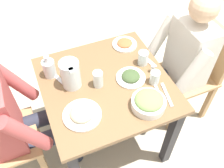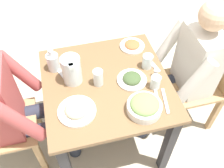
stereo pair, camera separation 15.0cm
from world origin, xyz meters
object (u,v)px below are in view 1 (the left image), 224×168
object	(u,v)px
dining_table	(106,96)
water_glass_near_left	(143,58)
plate_dolmas	(131,77)
chair_near	(196,68)
plate_beans	(82,114)
plate_rice_curry	(125,44)
oil_carafe	(49,69)
salt_shaker	(153,69)
water_glass_far_left	(155,77)
diner_far	(17,117)
water_pitcher	(70,74)
salad_bowl	(149,102)
diner_near	(177,62)
water_glass_far_right	(98,79)

from	to	relation	value
dining_table	water_glass_near_left	distance (m)	0.35
plate_dolmas	chair_near	bearing A→B (deg)	-83.21
water_glass_near_left	plate_beans	bearing A→B (deg)	115.66
chair_near	plate_beans	size ratio (longest dim) A/B	3.88
dining_table	plate_dolmas	bearing A→B (deg)	-100.29
plate_rice_curry	oil_carafe	bearing A→B (deg)	98.43
oil_carafe	salt_shaker	size ratio (longest dim) A/B	3.05
water_glass_far_left	salt_shaker	size ratio (longest dim) A/B	1.66
plate_beans	oil_carafe	xyz separation A→B (m)	(0.38, 0.09, 0.04)
diner_far	salt_shaker	size ratio (longest dim) A/B	21.53
diner_far	plate_dolmas	xyz separation A→B (m)	(-0.04, -0.74, 0.09)
water_pitcher	oil_carafe	world-z (taller)	water_pitcher
chair_near	salad_bowl	size ratio (longest dim) A/B	4.28
plate_beans	water_glass_far_left	distance (m)	0.51
chair_near	plate_beans	distance (m)	1.05
water_glass_near_left	water_glass_far_left	xyz separation A→B (m)	(-0.18, 0.01, -0.00)
water_glass_near_left	oil_carafe	size ratio (longest dim) A/B	0.59
diner_near	water_glass_far_left	world-z (taller)	diner_near
salad_bowl	diner_near	bearing A→B (deg)	-53.33
water_glass_far_left	oil_carafe	world-z (taller)	oil_carafe
plate_beans	diner_far	bearing A→B (deg)	61.82
dining_table	plate_beans	world-z (taller)	plate_beans
chair_near	water_pitcher	bearing A→B (deg)	88.61
diner_near	water_glass_near_left	distance (m)	0.31
water_glass_far_right	oil_carafe	size ratio (longest dim) A/B	0.68
water_pitcher	plate_dolmas	xyz separation A→B (m)	(-0.10, -0.36, -0.08)
plate_dolmas	water_glass_far_right	distance (m)	0.22
water_glass_near_left	salt_shaker	bearing A→B (deg)	-164.64
plate_dolmas	plate_beans	bearing A→B (deg)	111.70
plate_rice_curry	oil_carafe	distance (m)	0.58
plate_rice_curry	water_glass_far_left	distance (m)	0.40
dining_table	chair_near	size ratio (longest dim) A/B	0.93
chair_near	water_glass_far_right	size ratio (longest dim) A/B	7.72
water_glass_far_left	plate_dolmas	bearing A→B (deg)	55.54
dining_table	water_pitcher	bearing A→B (deg)	71.17
dining_table	chair_near	world-z (taller)	chair_near
salt_shaker	chair_near	bearing A→B (deg)	-81.12
plate_beans	oil_carafe	bearing A→B (deg)	13.25
salad_bowl	water_glass_near_left	world-z (taller)	water_glass_near_left
plate_beans	plate_rice_curry	bearing A→B (deg)	-45.84
dining_table	water_glass_near_left	bearing A→B (deg)	-77.34
diner_near	plate_beans	world-z (taller)	diner_near
water_glass_near_left	water_glass_far_left	bearing A→B (deg)	176.57
plate_dolmas	water_glass_far_right	world-z (taller)	water_glass_far_right
plate_beans	water_glass_near_left	size ratio (longest dim) A/B	2.29
dining_table	diner_near	world-z (taller)	diner_near
dining_table	oil_carafe	bearing A→B (deg)	56.84
salad_bowl	plate_dolmas	xyz separation A→B (m)	(0.24, 0.00, -0.02)
salad_bowl	plate_rice_curry	xyz separation A→B (m)	(0.55, -0.10, -0.03)
water_pitcher	water_glass_near_left	size ratio (longest dim) A/B	1.95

